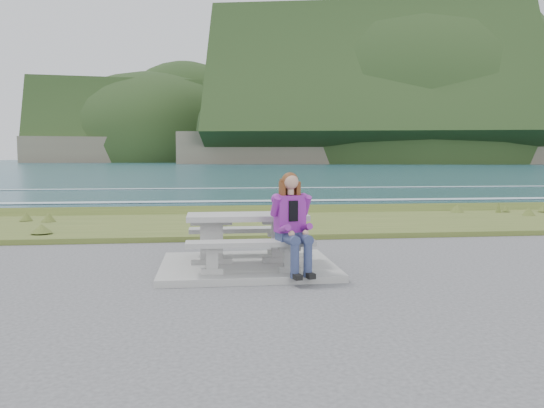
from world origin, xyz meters
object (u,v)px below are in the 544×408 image
at_px(picnic_table, 247,225).
at_px(bench_seaward, 244,234).
at_px(seated_woman, 294,237).
at_px(bench_landward, 251,248).

xyz_separation_m(picnic_table, bench_seaward, (0.00, 0.70, -0.23)).
bearing_deg(seated_woman, picnic_table, 111.17).
bearing_deg(picnic_table, seated_woman, -54.94).
xyz_separation_m(bench_seaward, seated_woman, (0.58, -1.53, 0.16)).
bearing_deg(bench_landward, seated_woman, -12.51).
bearing_deg(seated_woman, bench_landward, 153.59).
height_order(picnic_table, seated_woman, seated_woman).
xyz_separation_m(bench_landward, bench_seaward, (0.00, 1.40, 0.00)).
relative_size(bench_landward, seated_woman, 1.29).
distance_m(picnic_table, bench_landward, 0.74).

